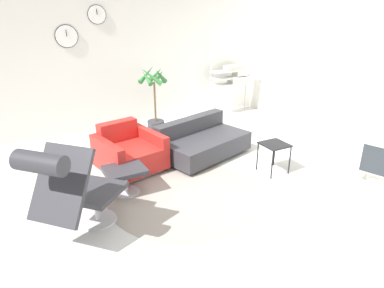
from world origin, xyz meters
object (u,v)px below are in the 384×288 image
(armchair_red, at_px, (129,153))
(shelf_unit, at_px, (235,75))
(crt_television, at_px, (384,160))
(potted_plant, at_px, (155,103))
(side_table, at_px, (274,147))
(couch_low, at_px, (202,143))
(lounge_chair, at_px, (70,184))
(ottoman, at_px, (125,174))

(armchair_red, bearing_deg, shelf_unit, -162.59)
(crt_television, distance_m, potted_plant, 4.11)
(side_table, bearing_deg, couch_low, 120.95)
(lounge_chair, distance_m, side_table, 3.01)
(armchair_red, bearing_deg, lounge_chair, 41.39)
(lounge_chair, xyz_separation_m, armchair_red, (1.07, 1.42, -0.42))
(lounge_chair, distance_m, shelf_unit, 5.33)
(armchair_red, height_order, couch_low, armchair_red)
(ottoman, bearing_deg, lounge_chair, -136.75)
(side_table, bearing_deg, potted_plant, 108.99)
(lounge_chair, relative_size, potted_plant, 0.89)
(ottoman, relative_size, side_table, 1.16)
(lounge_chair, distance_m, couch_low, 2.74)
(lounge_chair, relative_size, shelf_unit, 0.69)
(crt_television, height_order, shelf_unit, shelf_unit)
(ottoman, distance_m, potted_plant, 2.50)
(lounge_chair, distance_m, ottoman, 1.15)
(ottoman, relative_size, potted_plant, 0.40)
(crt_television, bearing_deg, ottoman, 47.44)
(crt_television, xyz_separation_m, potted_plant, (-2.04, 3.56, 0.23))
(side_table, bearing_deg, shelf_unit, 66.22)
(lounge_chair, height_order, armchair_red, lounge_chair)
(armchair_red, distance_m, side_table, 2.23)
(crt_television, bearing_deg, couch_low, 21.81)
(lounge_chair, xyz_separation_m, ottoman, (0.78, 0.74, -0.40))
(armchair_red, bearing_deg, ottoman, 55.69)
(crt_television, distance_m, shelf_unit, 3.95)
(lounge_chair, bearing_deg, ottoman, 90.00)
(ottoman, xyz_separation_m, armchair_red, (0.29, 0.69, -0.02))
(shelf_unit, bearing_deg, side_table, -113.78)
(ottoman, distance_m, couch_low, 1.67)
(ottoman, distance_m, armchair_red, 0.74)
(lounge_chair, relative_size, couch_low, 0.70)
(couch_low, height_order, shelf_unit, shelf_unit)
(couch_low, bearing_deg, side_table, 104.79)
(armchair_red, relative_size, crt_television, 1.56)
(side_table, bearing_deg, lounge_chair, -174.46)
(lounge_chair, height_order, crt_television, lounge_chair)
(couch_low, relative_size, side_table, 3.62)
(armchair_red, xyz_separation_m, crt_television, (3.07, -2.14, 0.09))
(shelf_unit, bearing_deg, crt_television, -91.81)
(couch_low, bearing_deg, ottoman, 5.79)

